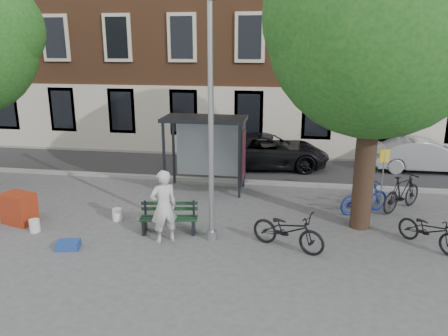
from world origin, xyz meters
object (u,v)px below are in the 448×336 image
Objects in this scene: bench at (169,219)px; bike_b at (364,197)px; bus_shelter at (216,137)px; painter at (164,206)px; car_silver at (424,155)px; notice_sign at (384,165)px; bike_d at (402,193)px; lamppost at (211,137)px; car_dark at (267,151)px; bike_c at (430,230)px; bike_a at (288,230)px; red_stand at (19,208)px.

bike_b is at bearing 13.25° from bench.
painter is (-0.59, -4.42, -0.94)m from bus_shelter.
notice_sign reaches higher than car_silver.
bike_d is 1.01m from notice_sign.
lamppost is 10.92m from car_silver.
painter is 7.46m from bike_d.
notice_sign reaches higher than car_dark.
notice_sign is (5.51, -0.61, -0.61)m from bus_shelter.
bench is at bearing -99.60° from bus_shelter.
car_dark is 5.56m from notice_sign.
bus_shelter is 3.82m from car_dark.
painter reaches higher than bike_c.
bike_d is at bearing -99.76° from bike_b.
notice_sign is at bearing -14.17° from bike_a.
lamppost reaches higher than bus_shelter.
lamppost is at bearing 134.68° from car_silver.
bike_b is (5.45, 2.92, -0.46)m from painter.
bike_d is (6.05, -1.05, -1.34)m from bus_shelter.
bike_d is at bearing 14.39° from red_stand.
lamppost is 6.62m from bike_d.
car_silver is 2.22× the size of notice_sign.
bike_b is 1.27m from bike_d.
notice_sign is at bearing 176.99° from painter.
car_silver is (7.32, 7.82, -2.12)m from lamppost.
bike_a is 0.38× the size of car_dark.
lamppost is at bearing 72.92° from bike_d.
red_stand is 0.49× the size of notice_sign.
notice_sign is (-0.65, 3.07, 0.85)m from bike_c.
lamppost reaches higher than painter.
red_stand is (-5.10, -3.91, -1.47)m from bus_shelter.
car_dark is at bearing -0.33° from bike_d.
red_stand is at bearing 129.13° from car_dark.
car_silver is 4.99m from notice_sign.
notice_sign is at bearing 18.01° from bench.
lamppost is 3.13× the size of bike_a.
bike_c is (3.55, 0.67, -0.05)m from bike_a.
bike_b is at bearing -143.13° from notice_sign.
lamppost is at bearing 141.80° from bike_c.
bus_shelter reaches higher than bike_c.
bench is 0.84× the size of bike_a.
painter is 6.20m from bike_b.
bus_shelter is at bearing 106.55° from bike_c.
notice_sign is (-2.41, -4.32, 0.64)m from car_silver.
bike_d is (5.44, 3.05, -2.21)m from lamppost.
car_dark reaches higher than bike_d.
bike_c is 0.34× the size of car_dark.
bus_shelter reaches higher than painter.
bike_c is at bearing 164.34° from car_silver.
notice_sign is (3.94, -3.87, 0.60)m from car_dark.
painter is at bearing -94.49° from bench.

